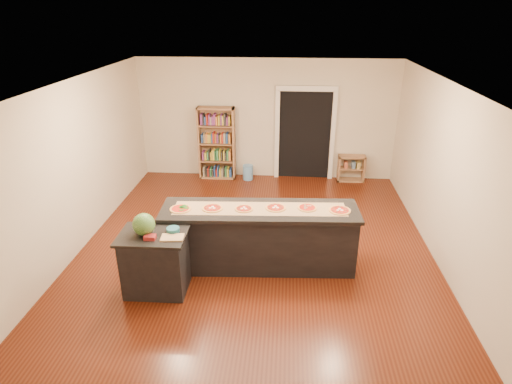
# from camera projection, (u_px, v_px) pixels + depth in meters

# --- Properties ---
(room) EXTENTS (6.00, 7.00, 2.80)m
(room) POSITION_uv_depth(u_px,v_px,m) (255.00, 174.00, 6.82)
(room) COLOR beige
(room) RESTS_ON ground
(doorway) EXTENTS (1.40, 0.09, 2.21)m
(doorway) POSITION_uv_depth(u_px,v_px,m) (305.00, 129.00, 9.99)
(doorway) COLOR black
(doorway) RESTS_ON room
(kitchen_island) EXTENTS (3.04, 0.82, 1.00)m
(kitchen_island) POSITION_uv_depth(u_px,v_px,m) (260.00, 237.00, 6.76)
(kitchen_island) COLOR black
(kitchen_island) RESTS_ON ground
(side_counter) EXTENTS (0.95, 0.69, 0.94)m
(side_counter) POSITION_uv_depth(u_px,v_px,m) (156.00, 262.00, 6.17)
(side_counter) COLOR black
(side_counter) RESTS_ON ground
(bookshelf) EXTENTS (0.86, 0.31, 1.72)m
(bookshelf) POSITION_uv_depth(u_px,v_px,m) (217.00, 143.00, 10.13)
(bookshelf) COLOR #9E714C
(bookshelf) RESTS_ON ground
(low_shelf) EXTENTS (0.63, 0.27, 0.63)m
(low_shelf) POSITION_uv_depth(u_px,v_px,m) (351.00, 168.00, 10.14)
(low_shelf) COLOR #9E714C
(low_shelf) RESTS_ON ground
(waste_bin) EXTENTS (0.24, 0.24, 0.35)m
(waste_bin) POSITION_uv_depth(u_px,v_px,m) (248.00, 172.00, 10.27)
(waste_bin) COLOR #598FC8
(waste_bin) RESTS_ON ground
(kraft_paper) EXTENTS (2.66, 0.62, 0.00)m
(kraft_paper) POSITION_uv_depth(u_px,v_px,m) (260.00, 209.00, 6.56)
(kraft_paper) COLOR #99744F
(kraft_paper) RESTS_ON kitchen_island
(watermelon) EXTENTS (0.31, 0.31, 0.31)m
(watermelon) POSITION_uv_depth(u_px,v_px,m) (144.00, 224.00, 5.91)
(watermelon) COLOR #144214
(watermelon) RESTS_ON side_counter
(cutting_board) EXTENTS (0.33, 0.23, 0.02)m
(cutting_board) POSITION_uv_depth(u_px,v_px,m) (172.00, 237.00, 5.87)
(cutting_board) COLOR tan
(cutting_board) RESTS_ON side_counter
(package_red) EXTENTS (0.16, 0.12, 0.06)m
(package_red) POSITION_uv_depth(u_px,v_px,m) (150.00, 237.00, 5.84)
(package_red) COLOR maroon
(package_red) RESTS_ON side_counter
(package_teal) EXTENTS (0.18, 0.18, 0.07)m
(package_teal) POSITION_uv_depth(u_px,v_px,m) (173.00, 230.00, 6.01)
(package_teal) COLOR #195966
(package_teal) RESTS_ON side_counter
(pizza_a) EXTENTS (0.32, 0.32, 0.02)m
(pizza_a) POSITION_uv_depth(u_px,v_px,m) (180.00, 209.00, 6.54)
(pizza_a) COLOR tan
(pizza_a) RESTS_ON kitchen_island
(pizza_b) EXTENTS (0.31, 0.31, 0.02)m
(pizza_b) POSITION_uv_depth(u_px,v_px,m) (212.00, 208.00, 6.56)
(pizza_b) COLOR tan
(pizza_b) RESTS_ON kitchen_island
(pizza_c) EXTENTS (0.29, 0.29, 0.02)m
(pizza_c) POSITION_uv_depth(u_px,v_px,m) (244.00, 209.00, 6.54)
(pizza_c) COLOR tan
(pizza_c) RESTS_ON kitchen_island
(pizza_d) EXTENTS (0.31, 0.31, 0.02)m
(pizza_d) POSITION_uv_depth(u_px,v_px,m) (276.00, 208.00, 6.57)
(pizza_d) COLOR tan
(pizza_d) RESTS_ON kitchen_island
(pizza_e) EXTENTS (0.31, 0.31, 0.02)m
(pizza_e) POSITION_uv_depth(u_px,v_px,m) (307.00, 208.00, 6.57)
(pizza_e) COLOR tan
(pizza_e) RESTS_ON kitchen_island
(pizza_f) EXTENTS (0.32, 0.32, 0.02)m
(pizza_f) POSITION_uv_depth(u_px,v_px,m) (340.00, 210.00, 6.49)
(pizza_f) COLOR tan
(pizza_f) RESTS_ON kitchen_island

